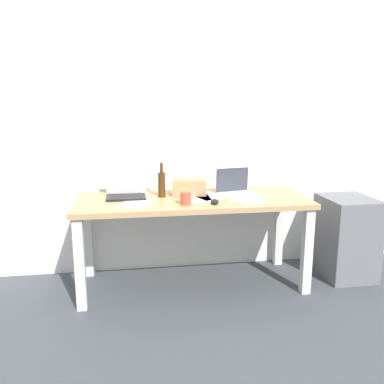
# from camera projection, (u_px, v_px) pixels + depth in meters

# --- Properties ---
(ground_plane) EXTENTS (8.00, 8.00, 0.00)m
(ground_plane) POSITION_uv_depth(u_px,v_px,m) (192.00, 283.00, 3.34)
(ground_plane) COLOR #42474C
(back_wall) EXTENTS (5.20, 0.08, 2.60)m
(back_wall) POSITION_uv_depth(u_px,v_px,m) (184.00, 123.00, 3.47)
(back_wall) COLOR white
(back_wall) RESTS_ON ground
(desk) EXTENTS (1.83, 0.73, 0.73)m
(desk) POSITION_uv_depth(u_px,v_px,m) (192.00, 210.00, 3.20)
(desk) COLOR tan
(desk) RESTS_ON ground
(laptop_left) EXTENTS (0.31, 0.23, 0.22)m
(laptop_left) POSITION_uv_depth(u_px,v_px,m) (126.00, 191.00, 3.20)
(laptop_left) COLOR black
(laptop_left) RESTS_ON desk
(laptop_right) EXTENTS (0.33, 0.28, 0.21)m
(laptop_right) POSITION_uv_depth(u_px,v_px,m) (236.00, 190.00, 3.29)
(laptop_right) COLOR silver
(laptop_right) RESTS_ON desk
(beer_bottle) EXTENTS (0.06, 0.06, 0.28)m
(beer_bottle) POSITION_uv_depth(u_px,v_px,m) (162.00, 183.00, 3.21)
(beer_bottle) COLOR #47280F
(beer_bottle) RESTS_ON desk
(computer_mouse) EXTENTS (0.08, 0.11, 0.03)m
(computer_mouse) POSITION_uv_depth(u_px,v_px,m) (215.00, 202.00, 2.99)
(computer_mouse) COLOR black
(computer_mouse) RESTS_ON desk
(cardboard_box) EXTENTS (0.29, 0.19, 0.13)m
(cardboard_box) POSITION_uv_depth(u_px,v_px,m) (189.00, 187.00, 3.28)
(cardboard_box) COLOR tan
(cardboard_box) RESTS_ON desk
(coffee_mug) EXTENTS (0.08, 0.08, 0.09)m
(coffee_mug) POSITION_uv_depth(u_px,v_px,m) (186.00, 198.00, 2.97)
(coffee_mug) COLOR #D84C38
(coffee_mug) RESTS_ON desk
(paper_sheet_near_back) EXTENTS (0.30, 0.35, 0.00)m
(paper_sheet_near_back) POSITION_uv_depth(u_px,v_px,m) (208.00, 196.00, 3.25)
(paper_sheet_near_back) COLOR white
(paper_sheet_near_back) RESTS_ON desk
(paper_sheet_front_right) EXTENTS (0.31, 0.36, 0.00)m
(paper_sheet_front_right) POSITION_uv_depth(u_px,v_px,m) (245.00, 199.00, 3.13)
(paper_sheet_front_right) COLOR white
(paper_sheet_front_right) RESTS_ON desk
(paper_sheet_center) EXTENTS (0.22, 0.30, 0.00)m
(paper_sheet_center) POSITION_uv_depth(u_px,v_px,m) (197.00, 199.00, 3.16)
(paper_sheet_center) COLOR white
(paper_sheet_center) RESTS_ON desk
(paper_sheet_front_left) EXTENTS (0.32, 0.36, 0.00)m
(paper_sheet_front_left) POSITION_uv_depth(u_px,v_px,m) (136.00, 203.00, 3.01)
(paper_sheet_front_left) COLOR white
(paper_sheet_front_left) RESTS_ON desk
(filing_cabinet) EXTENTS (0.40, 0.48, 0.69)m
(filing_cabinet) POSITION_uv_depth(u_px,v_px,m) (346.00, 237.00, 3.43)
(filing_cabinet) COLOR slate
(filing_cabinet) RESTS_ON ground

